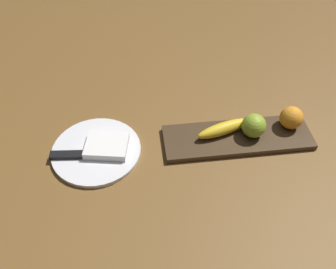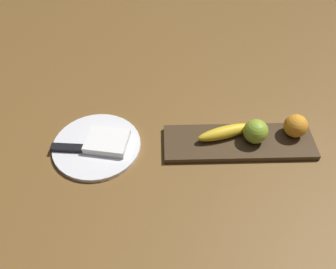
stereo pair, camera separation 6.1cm
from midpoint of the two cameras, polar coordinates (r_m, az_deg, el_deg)
ground_plane at (r=1.04m, az=11.54°, el=-0.81°), size 2.40×2.40×0.00m
fruit_tray at (r=1.03m, az=13.04°, el=-1.31°), size 0.43×0.13×0.02m
apple at (r=1.01m, az=15.69°, el=0.43°), size 0.07×0.07×0.07m
banana at (r=1.01m, az=10.94°, el=0.30°), size 0.17×0.08×0.04m
orange_near_apple at (r=1.06m, az=21.54°, el=1.14°), size 0.07×0.07×0.07m
dinner_plate at (r=1.01m, az=-9.75°, el=-1.88°), size 0.25×0.25×0.01m
folded_napkin at (r=0.99m, az=-8.11°, el=-1.19°), size 0.13×0.11×0.02m
knife at (r=1.00m, az=-13.49°, el=-2.26°), size 0.18×0.04×0.01m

